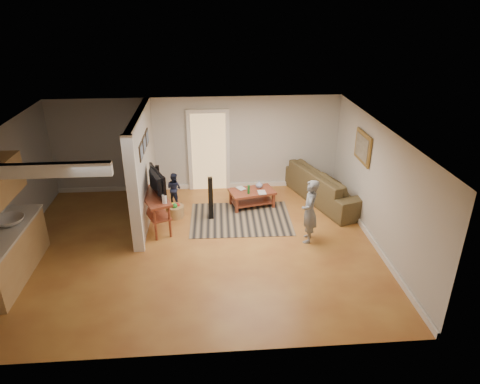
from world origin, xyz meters
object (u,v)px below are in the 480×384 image
speaker_left (211,198)px  sofa (326,199)px  toddler (175,203)px  coffee_table (252,194)px  speaker_right (159,183)px  tv_console (154,199)px  child (307,240)px  toy_basket (175,211)px

speaker_left → sofa: bearing=12.1°
sofa → toddler: size_ratio=3.41×
coffee_table → speaker_right: 2.41m
coffee_table → tv_console: size_ratio=0.88×
coffee_table → child: bearing=-59.8°
tv_console → speaker_right: (-0.07, 1.42, -0.25)m
tv_console → toddler: 1.47m
child → tv_console: bearing=-90.7°
sofa → speaker_left: bearing=86.4°
tv_console → speaker_right: 1.45m
sofa → tv_console: (-4.23, -1.15, 0.73)m
tv_console → sofa: bearing=-7.4°
speaker_left → toddler: 1.38m
sofa → child: size_ratio=1.99×
sofa → toddler: bearing=69.9°
sofa → toy_basket: bearing=80.8°
coffee_table → toy_basket: bearing=-167.3°
speaker_left → toddler: speaker_left is taller
child → toddler: child is taller
tv_console → coffee_table: bearing=-0.7°
sofa → child: 2.19m
coffee_table → speaker_right: size_ratio=1.25×
speaker_left → toy_basket: 0.94m
tv_console → speaker_left: bearing=-7.7°
speaker_right → toddler: speaker_right is taller
tv_console → speaker_right: size_ratio=1.42×
child → toddler: size_ratio=1.72×
tv_console → child: 3.48m
speaker_right → toddler: bearing=-30.5°
tv_console → speaker_left: size_ratio=1.29×
speaker_right → child: (3.36, -2.25, -0.48)m
tv_console → toddler: bearing=52.2°
coffee_table → speaker_right: speaker_right is taller
coffee_table → tv_console: (-2.28, -0.92, 0.40)m
coffee_table → toddler: size_ratio=1.47×
speaker_left → child: bearing=-32.5°
coffee_table → speaker_right: (-2.35, 0.50, 0.15)m
speaker_left → toddler: bearing=131.9°
speaker_right → toy_basket: 1.08m
speaker_right → toy_basket: bearing=-69.0°
sofa → toddler: 3.90m
coffee_table → tv_console: bearing=-158.0°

